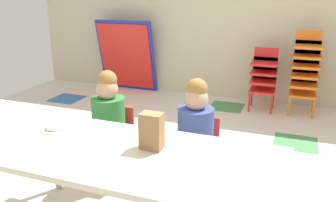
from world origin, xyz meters
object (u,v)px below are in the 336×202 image
(seated_child_middle_seat, at_px, (196,128))
(kid_chair_orange_stack, at_px, (306,69))
(craft_table, at_px, (129,160))
(kid_chair_red_stack, at_px, (264,75))
(paper_plate_near_edge, at_px, (55,129))
(paper_bag_brown, at_px, (152,131))
(donut_powdered_on_plate, at_px, (54,126))
(folded_activity_table, at_px, (126,56))
(seated_child_near_camera, at_px, (109,116))

(seated_child_middle_seat, xyz_separation_m, kid_chair_orange_stack, (0.74, 2.28, 0.02))
(craft_table, bearing_deg, seated_child_middle_seat, 70.31)
(craft_table, distance_m, kid_chair_orange_stack, 3.06)
(seated_child_middle_seat, distance_m, kid_chair_red_stack, 2.29)
(paper_plate_near_edge, bearing_deg, seated_child_middle_seat, 30.71)
(craft_table, relative_size, paper_bag_brown, 8.08)
(paper_bag_brown, xyz_separation_m, donut_powdered_on_plate, (-0.72, 0.04, -0.09))
(kid_chair_orange_stack, bearing_deg, folded_activity_table, 175.49)
(kid_chair_orange_stack, xyz_separation_m, folded_activity_table, (-2.57, 0.20, -0.04))
(paper_bag_brown, relative_size, paper_plate_near_edge, 1.22)
(seated_child_near_camera, distance_m, kid_chair_red_stack, 2.47)
(craft_table, distance_m, donut_powdered_on_plate, 0.63)
(kid_chair_orange_stack, xyz_separation_m, paper_plate_near_edge, (-1.58, -2.77, 0.04))
(seated_child_near_camera, xyz_separation_m, donut_powdered_on_plate, (-0.13, -0.50, 0.08))
(kid_chair_red_stack, xyz_separation_m, donut_powdered_on_plate, (-1.09, -2.77, 0.18))
(kid_chair_red_stack, relative_size, folded_activity_table, 0.74)
(seated_child_near_camera, bearing_deg, kid_chair_red_stack, 67.07)
(seated_child_near_camera, bearing_deg, craft_table, -51.79)
(kid_chair_red_stack, xyz_separation_m, paper_bag_brown, (-0.37, -2.81, 0.27))
(craft_table, distance_m, paper_bag_brown, 0.21)
(seated_child_middle_seat, xyz_separation_m, kid_chair_red_stack, (0.25, 2.28, -0.10))
(kid_chair_orange_stack, bearing_deg, paper_bag_brown, -107.01)
(paper_plate_near_edge, bearing_deg, seated_child_near_camera, 75.80)
(kid_chair_orange_stack, relative_size, paper_bag_brown, 4.73)
(folded_activity_table, height_order, paper_plate_near_edge, folded_activity_table)
(craft_table, bearing_deg, paper_bag_brown, 39.90)
(seated_child_near_camera, relative_size, paper_plate_near_edge, 5.10)
(craft_table, height_order, seated_child_near_camera, seated_child_near_camera)
(seated_child_middle_seat, distance_m, kid_chair_orange_stack, 2.40)
(seated_child_near_camera, distance_m, folded_activity_table, 2.72)
(kid_chair_red_stack, distance_m, paper_bag_brown, 2.85)
(craft_table, relative_size, kid_chair_red_stack, 2.22)
(paper_bag_brown, relative_size, donut_powdered_on_plate, 1.83)
(craft_table, height_order, seated_child_middle_seat, seated_child_middle_seat)
(kid_chair_red_stack, distance_m, paper_plate_near_edge, 2.98)
(kid_chair_red_stack, relative_size, donut_powdered_on_plate, 6.64)
(seated_child_middle_seat, height_order, kid_chair_orange_stack, kid_chair_orange_stack)
(donut_powdered_on_plate, bearing_deg, paper_bag_brown, -2.81)
(seated_child_near_camera, relative_size, seated_child_middle_seat, 1.00)
(donut_powdered_on_plate, bearing_deg, seated_child_near_camera, 75.80)
(kid_chair_red_stack, height_order, kid_chair_orange_stack, kid_chair_orange_stack)
(seated_child_middle_seat, relative_size, kid_chair_red_stack, 1.15)
(seated_child_near_camera, relative_size, paper_bag_brown, 4.17)
(craft_table, height_order, kid_chair_orange_stack, kid_chair_orange_stack)
(kid_chair_orange_stack, xyz_separation_m, paper_bag_brown, (-0.86, -2.81, 0.15))
(seated_child_near_camera, xyz_separation_m, folded_activity_table, (-1.12, 2.48, -0.02))
(seated_child_near_camera, height_order, folded_activity_table, folded_activity_table)
(craft_table, height_order, folded_activity_table, folded_activity_table)
(seated_child_middle_seat, xyz_separation_m, folded_activity_table, (-1.83, 2.48, -0.02))
(kid_chair_orange_stack, bearing_deg, seated_child_middle_seat, -108.08)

